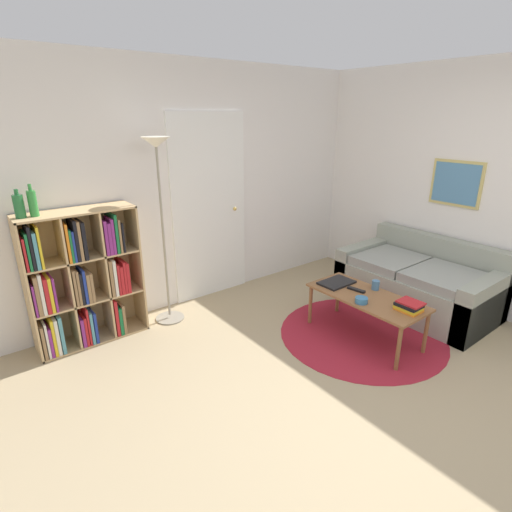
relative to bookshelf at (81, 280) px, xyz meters
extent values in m
plane|color=tan|center=(1.41, -2.40, -0.62)|extent=(14.00, 14.00, 0.00)
cube|color=silver|center=(1.41, 0.22, 0.68)|extent=(7.35, 0.05, 2.60)
cube|color=white|center=(1.51, 0.18, 0.42)|extent=(0.95, 0.02, 2.09)
sphere|color=tan|center=(1.84, 0.16, 0.38)|extent=(0.04, 0.04, 0.04)
cube|color=silver|center=(3.61, -1.10, 0.68)|extent=(0.05, 5.59, 2.60)
cube|color=tan|center=(3.57, -1.56, 0.73)|extent=(0.02, 0.55, 0.49)
cube|color=teal|center=(3.56, -1.56, 0.73)|extent=(0.01, 0.49, 0.43)
cylinder|color=maroon|center=(2.15, -1.56, -0.62)|extent=(1.60, 1.60, 0.01)
cube|color=tan|center=(-0.45, 0.00, 0.01)|extent=(0.02, 0.34, 1.27)
cube|color=tan|center=(0.52, 0.00, 0.01)|extent=(0.02, 0.34, 1.27)
cube|color=tan|center=(0.04, 0.00, 0.64)|extent=(0.99, 0.34, 0.02)
cube|color=tan|center=(0.04, 0.00, -0.62)|extent=(0.99, 0.34, 0.02)
cube|color=tan|center=(0.04, 0.16, 0.01)|extent=(0.99, 0.02, 1.27)
cube|color=tan|center=(-0.12, 0.00, 0.01)|extent=(0.02, 0.32, 1.23)
cube|color=tan|center=(0.20, 0.00, 0.01)|extent=(0.02, 0.32, 1.23)
cube|color=tan|center=(0.04, 0.00, -0.20)|extent=(0.95, 0.32, 0.02)
cube|color=tan|center=(0.04, 0.00, 0.22)|extent=(0.95, 0.32, 0.02)
cube|color=olive|center=(-0.41, -0.04, -0.45)|extent=(0.03, 0.24, 0.31)
cube|color=silver|center=(-0.38, -0.06, -0.44)|extent=(0.02, 0.20, 0.33)
cube|color=#7F287A|center=(-0.36, -0.04, -0.47)|extent=(0.03, 0.23, 0.28)
cube|color=gold|center=(-0.33, -0.06, -0.43)|extent=(0.02, 0.21, 0.35)
cube|color=silver|center=(-0.30, -0.04, -0.43)|extent=(0.03, 0.24, 0.34)
cube|color=teal|center=(-0.26, -0.04, -0.43)|extent=(0.03, 0.24, 0.36)
cube|color=#7F287A|center=(-0.09, -0.05, -0.47)|extent=(0.03, 0.22, 0.28)
cube|color=#B21E23|center=(-0.06, -0.04, -0.46)|extent=(0.02, 0.24, 0.29)
cube|color=#B21E23|center=(-0.03, -0.06, -0.42)|extent=(0.02, 0.20, 0.36)
cube|color=teal|center=(0.00, -0.04, -0.45)|extent=(0.03, 0.24, 0.32)
cube|color=navy|center=(0.03, -0.06, -0.45)|extent=(0.03, 0.19, 0.31)
cube|color=#B21E23|center=(0.23, -0.04, -0.42)|extent=(0.03, 0.25, 0.37)
cube|color=#196B38|center=(0.27, -0.04, -0.46)|extent=(0.03, 0.25, 0.28)
cube|color=olive|center=(0.30, -0.06, -0.45)|extent=(0.03, 0.19, 0.30)
cube|color=#7F287A|center=(-0.42, -0.06, -0.04)|extent=(0.02, 0.20, 0.28)
cube|color=olive|center=(-0.39, -0.06, -0.01)|extent=(0.03, 0.19, 0.35)
cube|color=silver|center=(-0.35, -0.03, 0.00)|extent=(0.03, 0.26, 0.36)
cube|color=#B21E23|center=(-0.32, -0.03, -0.03)|extent=(0.03, 0.26, 0.32)
cube|color=gold|center=(-0.29, -0.03, -0.03)|extent=(0.03, 0.26, 0.32)
cube|color=#7F287A|center=(-0.26, -0.06, -0.03)|extent=(0.02, 0.21, 0.31)
cube|color=olive|center=(-0.09, -0.04, -0.02)|extent=(0.02, 0.24, 0.34)
cube|color=olive|center=(-0.06, -0.04, -0.02)|extent=(0.02, 0.25, 0.33)
cube|color=black|center=(-0.04, -0.06, -0.04)|extent=(0.02, 0.20, 0.30)
cube|color=navy|center=(-0.01, -0.06, -0.03)|extent=(0.02, 0.20, 0.32)
cube|color=olive|center=(0.02, -0.02, -0.05)|extent=(0.03, 0.27, 0.28)
cube|color=olive|center=(0.05, -0.04, -0.05)|extent=(0.03, 0.25, 0.28)
cube|color=olive|center=(0.23, -0.04, -0.01)|extent=(0.03, 0.24, 0.36)
cube|color=silver|center=(0.27, -0.05, -0.01)|extent=(0.03, 0.22, 0.35)
cube|color=#B21E23|center=(0.30, -0.04, -0.04)|extent=(0.02, 0.24, 0.30)
cube|color=#B21E23|center=(0.33, -0.05, -0.05)|extent=(0.03, 0.22, 0.28)
cube|color=#B21E23|center=(0.36, -0.04, -0.03)|extent=(0.02, 0.24, 0.31)
cube|color=#B21E23|center=(0.38, -0.05, -0.04)|extent=(0.03, 0.22, 0.30)
cube|color=#B21E23|center=(-0.42, -0.03, 0.37)|extent=(0.02, 0.26, 0.28)
cube|color=#196B38|center=(-0.39, -0.05, 0.38)|extent=(0.02, 0.21, 0.32)
cube|color=black|center=(-0.37, -0.06, 0.41)|extent=(0.02, 0.21, 0.37)
cube|color=teal|center=(-0.33, -0.04, 0.38)|extent=(0.03, 0.24, 0.31)
cube|color=gold|center=(-0.30, -0.03, 0.40)|extent=(0.02, 0.27, 0.36)
cube|color=orange|center=(-0.09, -0.03, 0.40)|extent=(0.02, 0.26, 0.34)
cube|color=#196B38|center=(-0.07, -0.06, 0.37)|extent=(0.02, 0.21, 0.29)
cube|color=navy|center=(-0.05, -0.06, 0.36)|extent=(0.02, 0.20, 0.28)
cube|color=black|center=(-0.02, -0.05, 0.41)|extent=(0.03, 0.22, 0.36)
cube|color=olive|center=(0.01, -0.03, 0.40)|extent=(0.03, 0.25, 0.35)
cube|color=black|center=(0.04, -0.04, 0.39)|extent=(0.03, 0.23, 0.34)
cube|color=#7F287A|center=(0.23, -0.04, 0.38)|extent=(0.03, 0.24, 0.32)
cube|color=#7F287A|center=(0.26, -0.02, 0.37)|extent=(0.03, 0.27, 0.30)
cube|color=#7F287A|center=(0.29, -0.06, 0.39)|extent=(0.03, 0.19, 0.33)
cube|color=#196B38|center=(0.33, -0.03, 0.41)|extent=(0.03, 0.26, 0.36)
cube|color=olive|center=(0.35, -0.06, 0.38)|extent=(0.02, 0.20, 0.31)
cube|color=black|center=(0.38, -0.04, 0.36)|extent=(0.02, 0.24, 0.28)
cylinder|color=gray|center=(0.80, -0.10, -0.62)|extent=(0.30, 0.30, 0.01)
cylinder|color=gray|center=(0.80, -0.10, 0.31)|extent=(0.02, 0.02, 1.77)
cone|color=white|center=(0.80, -0.10, 1.19)|extent=(0.27, 0.27, 0.10)
cube|color=gray|center=(3.10, -1.54, -0.41)|extent=(0.93, 1.59, 0.44)
cube|color=gray|center=(3.48, -1.54, -0.25)|extent=(0.16, 1.59, 0.75)
cube|color=gray|center=(3.10, -2.25, -0.34)|extent=(0.93, 0.16, 0.58)
cube|color=gray|center=(3.10, -0.83, -0.34)|extent=(0.93, 0.16, 0.58)
cube|color=gray|center=(3.02, -1.86, -0.14)|extent=(0.73, 0.61, 0.10)
cube|color=gray|center=(3.02, -1.22, -0.14)|extent=(0.73, 0.61, 0.10)
cube|color=brown|center=(2.12, -1.59, -0.19)|extent=(0.50, 1.11, 0.02)
cylinder|color=brown|center=(1.91, -2.11, -0.41)|extent=(0.04, 0.04, 0.42)
cylinder|color=brown|center=(1.91, -1.08, -0.41)|extent=(0.04, 0.04, 0.42)
cylinder|color=brown|center=(2.33, -2.11, -0.41)|extent=(0.04, 0.04, 0.42)
cylinder|color=brown|center=(2.33, -1.08, -0.41)|extent=(0.04, 0.04, 0.42)
cube|color=black|center=(2.11, -1.23, -0.17)|extent=(0.35, 0.24, 0.02)
cylinder|color=teal|center=(1.96, -1.66, -0.16)|extent=(0.11, 0.11, 0.05)
cube|color=orange|center=(2.16, -2.01, -0.17)|extent=(0.17, 0.20, 0.02)
cube|color=gold|center=(2.16, -2.00, -0.15)|extent=(0.17, 0.20, 0.03)
cube|color=black|center=(2.16, -2.01, -0.13)|extent=(0.17, 0.20, 0.03)
cube|color=#B21E23|center=(2.17, -2.02, -0.10)|extent=(0.17, 0.20, 0.02)
cylinder|color=teal|center=(2.30, -1.56, -0.13)|extent=(0.07, 0.07, 0.09)
cube|color=black|center=(2.13, -1.46, -0.17)|extent=(0.07, 0.18, 0.02)
cylinder|color=#236633|center=(-0.37, -0.01, 0.74)|extent=(0.08, 0.08, 0.19)
cylinder|color=#236633|center=(-0.37, -0.01, 0.85)|extent=(0.03, 0.03, 0.05)
cylinder|color=#2D8438|center=(-0.28, -0.02, 0.75)|extent=(0.07, 0.07, 0.21)
cylinder|color=#2D8438|center=(-0.28, -0.02, 0.88)|extent=(0.03, 0.03, 0.05)
camera|label=1|loc=(-0.81, -3.65, 1.44)|focal=28.00mm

